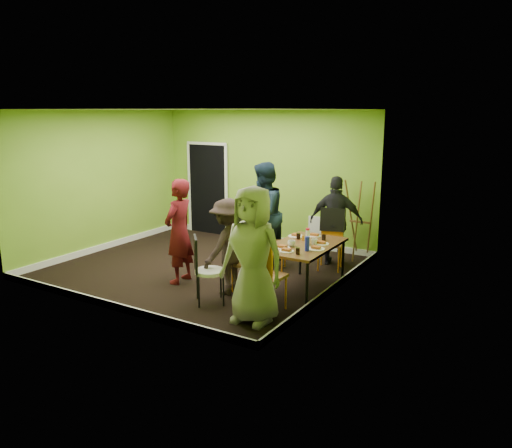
# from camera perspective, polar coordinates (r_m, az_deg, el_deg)

# --- Properties ---
(ground) EXTENTS (5.00, 5.00, 0.00)m
(ground) POSITION_cam_1_polar(r_m,az_deg,el_deg) (9.12, -6.04, -4.98)
(ground) COLOR black
(ground) RESTS_ON ground
(room_walls) EXTENTS (5.04, 4.54, 2.82)m
(room_walls) POSITION_cam_1_polar(r_m,az_deg,el_deg) (8.92, -6.15, 1.17)
(room_walls) COLOR #74A72B
(room_walls) RESTS_ON ground
(dining_table) EXTENTS (0.90, 1.50, 0.75)m
(dining_table) POSITION_cam_1_polar(r_m,az_deg,el_deg) (7.80, 5.47, -2.72)
(dining_table) COLOR black
(dining_table) RESTS_ON ground
(chair_left_far) EXTENTS (0.54, 0.54, 1.02)m
(chair_left_far) POSITION_cam_1_polar(r_m,az_deg,el_deg) (8.86, 1.49, -1.58)
(chair_left_far) COLOR orange
(chair_left_far) RESTS_ON ground
(chair_left_near) EXTENTS (0.41, 0.40, 0.96)m
(chair_left_near) POSITION_cam_1_polar(r_m,az_deg,el_deg) (7.83, -1.55, -3.82)
(chair_left_near) COLOR orange
(chair_left_near) RESTS_ON ground
(chair_back_end) EXTENTS (0.55, 0.61, 1.07)m
(chair_back_end) POSITION_cam_1_polar(r_m,az_deg,el_deg) (9.06, 8.70, -0.21)
(chair_back_end) COLOR orange
(chair_back_end) RESTS_ON ground
(chair_front_end) EXTENTS (0.47, 0.48, 1.09)m
(chair_front_end) POSITION_cam_1_polar(r_m,az_deg,el_deg) (6.93, 0.90, -5.38)
(chair_front_end) COLOR orange
(chair_front_end) RESTS_ON ground
(chair_bentwood) EXTENTS (0.56, 0.55, 1.01)m
(chair_bentwood) POSITION_cam_1_polar(r_m,az_deg,el_deg) (7.33, -5.88, -4.86)
(chair_bentwood) COLOR black
(chair_bentwood) RESTS_ON ground
(easel) EXTENTS (0.61, 0.57, 1.52)m
(easel) POSITION_cam_1_polar(r_m,az_deg,el_deg) (9.65, 11.77, 0.44)
(easel) COLOR brown
(easel) RESTS_ON ground
(plate_near_left) EXTENTS (0.26, 0.26, 0.01)m
(plate_near_left) POSITION_cam_1_polar(r_m,az_deg,el_deg) (8.26, 4.59, -1.39)
(plate_near_left) COLOR white
(plate_near_left) RESTS_ON dining_table
(plate_near_right) EXTENTS (0.23, 0.23, 0.01)m
(plate_near_right) POSITION_cam_1_polar(r_m,az_deg,el_deg) (7.55, 3.05, -2.74)
(plate_near_right) COLOR white
(plate_near_right) RESTS_ON dining_table
(plate_far_back) EXTENTS (0.21, 0.21, 0.01)m
(plate_far_back) POSITION_cam_1_polar(r_m,az_deg,el_deg) (8.30, 6.70, -1.37)
(plate_far_back) COLOR white
(plate_far_back) RESTS_ON dining_table
(plate_far_front) EXTENTS (0.22, 0.22, 0.01)m
(plate_far_front) POSITION_cam_1_polar(r_m,az_deg,el_deg) (7.37, 3.51, -3.12)
(plate_far_front) COLOR white
(plate_far_front) RESTS_ON dining_table
(plate_wall_back) EXTENTS (0.24, 0.24, 0.01)m
(plate_wall_back) POSITION_cam_1_polar(r_m,az_deg,el_deg) (7.83, 7.44, -2.26)
(plate_wall_back) COLOR white
(plate_wall_back) RESTS_ON dining_table
(plate_wall_front) EXTENTS (0.26, 0.26, 0.01)m
(plate_wall_front) POSITION_cam_1_polar(r_m,az_deg,el_deg) (7.53, 6.87, -2.84)
(plate_wall_front) COLOR white
(plate_wall_front) RESTS_ON dining_table
(thermos) EXTENTS (0.06, 0.06, 0.23)m
(thermos) POSITION_cam_1_polar(r_m,az_deg,el_deg) (7.77, 5.91, -1.51)
(thermos) COLOR white
(thermos) RESTS_ON dining_table
(blue_bottle) EXTENTS (0.07, 0.07, 0.22)m
(blue_bottle) POSITION_cam_1_polar(r_m,az_deg,el_deg) (7.41, 5.87, -2.26)
(blue_bottle) COLOR #1722B1
(blue_bottle) RESTS_ON dining_table
(orange_bottle) EXTENTS (0.04, 0.04, 0.08)m
(orange_bottle) POSITION_cam_1_polar(r_m,az_deg,el_deg) (8.02, 5.39, -1.59)
(orange_bottle) COLOR orange
(orange_bottle) RESTS_ON dining_table
(glass_mid) EXTENTS (0.06, 0.06, 0.10)m
(glass_mid) POSITION_cam_1_polar(r_m,az_deg,el_deg) (8.08, 4.86, -1.39)
(glass_mid) COLOR black
(glass_mid) RESTS_ON dining_table
(glass_back) EXTENTS (0.06, 0.06, 0.09)m
(glass_back) POSITION_cam_1_polar(r_m,az_deg,el_deg) (8.05, 7.75, -1.55)
(glass_back) COLOR black
(glass_back) RESTS_ON dining_table
(glass_front) EXTENTS (0.06, 0.06, 0.10)m
(glass_front) POSITION_cam_1_polar(r_m,az_deg,el_deg) (7.24, 4.79, -3.09)
(glass_front) COLOR black
(glass_front) RESTS_ON dining_table
(cup_a) EXTENTS (0.12, 0.12, 0.09)m
(cup_a) POSITION_cam_1_polar(r_m,az_deg,el_deg) (7.65, 4.09, -2.22)
(cup_a) COLOR white
(cup_a) RESTS_ON dining_table
(cup_b) EXTENTS (0.10, 0.10, 0.09)m
(cup_b) POSITION_cam_1_polar(r_m,az_deg,el_deg) (7.77, 6.67, -2.04)
(cup_b) COLOR white
(cup_b) RESTS_ON dining_table
(person_standing) EXTENTS (0.46, 0.66, 1.72)m
(person_standing) POSITION_cam_1_polar(r_m,az_deg,el_deg) (8.21, -8.79, -0.84)
(person_standing) COLOR #530E13
(person_standing) RESTS_ON ground
(person_left_far) EXTENTS (0.83, 1.01, 1.89)m
(person_left_far) POSITION_cam_1_polar(r_m,az_deg,el_deg) (9.06, 0.85, 1.14)
(person_left_far) COLOR #142332
(person_left_far) RESTS_ON ground
(person_left_near) EXTENTS (0.66, 1.02, 1.49)m
(person_left_near) POSITION_cam_1_polar(r_m,az_deg,el_deg) (7.66, -3.24, -2.58)
(person_left_near) COLOR black
(person_left_near) RESTS_ON ground
(person_back_end) EXTENTS (1.03, 0.62, 1.64)m
(person_back_end) POSITION_cam_1_polar(r_m,az_deg,el_deg) (9.19, 9.15, 0.35)
(person_back_end) COLOR black
(person_back_end) RESTS_ON ground
(person_front_end) EXTENTS (0.92, 0.61, 1.85)m
(person_front_end) POSITION_cam_1_polar(r_m,az_deg,el_deg) (6.56, -0.37, -3.59)
(person_front_end) COLOR gray
(person_front_end) RESTS_ON ground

